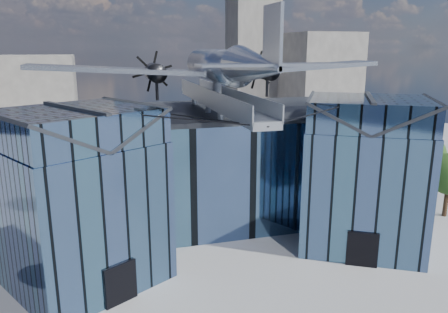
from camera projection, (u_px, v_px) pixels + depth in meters
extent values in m
plane|color=gray|center=(231.00, 253.00, 33.58)|extent=(120.00, 120.00, 0.00)
cube|color=#3F5D80|center=(204.00, 164.00, 40.81)|extent=(28.00, 14.00, 9.50)
cube|color=#26292E|center=(203.00, 112.00, 39.60)|extent=(28.00, 14.00, 0.40)
cube|color=#3F5D80|center=(83.00, 214.00, 28.70)|extent=(11.79, 11.43, 9.50)
cube|color=#3F5D80|center=(76.00, 126.00, 27.26)|extent=(11.56, 11.20, 2.20)
cube|color=#26292E|center=(40.00, 131.00, 25.70)|extent=(7.98, 9.23, 2.40)
cube|color=#26292E|center=(108.00, 122.00, 28.83)|extent=(7.98, 9.23, 2.40)
cube|color=#26292E|center=(74.00, 108.00, 26.98)|extent=(4.30, 7.10, 0.18)
cube|color=black|center=(121.00, 284.00, 26.81)|extent=(2.03, 1.32, 2.60)
cube|color=black|center=(140.00, 197.00, 31.83)|extent=(0.34, 0.34, 9.50)
cube|color=#3F5D80|center=(363.00, 187.00, 34.28)|extent=(11.79, 11.43, 9.50)
cube|color=#3F5D80|center=(369.00, 113.00, 32.85)|extent=(11.56, 11.20, 2.20)
cube|color=#26292E|center=(338.00, 112.00, 33.38)|extent=(7.98, 9.23, 2.40)
cube|color=#26292E|center=(401.00, 114.00, 32.31)|extent=(7.98, 9.23, 2.40)
cube|color=#26292E|center=(370.00, 98.00, 32.56)|extent=(4.30, 7.10, 0.18)
cube|color=black|center=(362.00, 249.00, 31.31)|extent=(2.03, 1.32, 2.60)
cube|color=black|center=(305.00, 182.00, 35.34)|extent=(0.34, 0.34, 9.50)
cube|color=#979CA4|center=(219.00, 104.00, 34.13)|extent=(1.80, 21.00, 0.50)
cube|color=#979CA4|center=(208.00, 96.00, 33.73)|extent=(0.08, 21.00, 1.10)
cube|color=#979CA4|center=(230.00, 95.00, 34.21)|extent=(0.08, 21.00, 1.10)
cylinder|color=#979CA4|center=(194.00, 99.00, 43.15)|extent=(0.44, 0.44, 1.35)
cylinder|color=#979CA4|center=(208.00, 107.00, 37.56)|extent=(0.44, 0.44, 1.35)
cylinder|color=#979CA4|center=(220.00, 113.00, 33.83)|extent=(0.44, 0.44, 1.35)
cylinder|color=#979CA4|center=(217.00, 91.00, 34.36)|extent=(0.70, 0.70, 1.40)
cylinder|color=black|center=(166.00, 117.00, 25.67)|extent=(10.55, 6.08, 0.69)
cylinder|color=black|center=(326.00, 110.00, 28.46)|extent=(10.55, 6.08, 0.69)
cylinder|color=black|center=(186.00, 116.00, 31.60)|extent=(6.09, 17.04, 1.19)
cylinder|color=black|center=(264.00, 113.00, 33.20)|extent=(6.09, 17.04, 1.19)
cylinder|color=#B5BBC3|center=(217.00, 66.00, 33.89)|extent=(2.50, 11.00, 2.50)
sphere|color=#B5BBC3|center=(201.00, 63.00, 39.01)|extent=(2.50, 2.50, 2.50)
cube|color=black|center=(204.00, 56.00, 37.91)|extent=(1.60, 1.40, 0.50)
cone|color=#B5BBC3|center=(257.00, 67.00, 25.42)|extent=(2.50, 7.00, 2.50)
cube|color=#B5BBC3|center=(273.00, 38.00, 22.88)|extent=(0.18, 2.40, 3.40)
cube|color=#B5BBC3|center=(271.00, 65.00, 23.32)|extent=(8.00, 1.80, 0.14)
cube|color=#B5BBC3|center=(124.00, 70.00, 33.03)|extent=(14.00, 3.20, 1.08)
cylinder|color=black|center=(155.00, 73.00, 34.29)|extent=(1.44, 3.20, 1.44)
cone|color=black|center=(153.00, 71.00, 35.97)|extent=(0.70, 0.70, 0.70)
cube|color=black|center=(152.00, 71.00, 36.11)|extent=(1.05, 0.06, 3.33)
cube|color=black|center=(152.00, 71.00, 36.11)|extent=(2.53, 0.06, 2.53)
cube|color=black|center=(152.00, 71.00, 36.11)|extent=(3.33, 0.06, 1.05)
cylinder|color=black|center=(157.00, 89.00, 34.03)|extent=(0.24, 0.24, 1.75)
cube|color=#B5BBC3|center=(294.00, 68.00, 36.75)|extent=(14.00, 3.20, 1.08)
cylinder|color=black|center=(265.00, 71.00, 36.74)|extent=(1.44, 3.20, 1.44)
cone|color=black|center=(257.00, 70.00, 38.41)|extent=(0.70, 0.70, 0.70)
cube|color=black|center=(257.00, 70.00, 38.55)|extent=(1.05, 0.06, 3.33)
cube|color=black|center=(257.00, 70.00, 38.55)|extent=(2.53, 0.06, 2.53)
cube|color=black|center=(257.00, 70.00, 38.55)|extent=(3.33, 0.06, 1.05)
cylinder|color=black|center=(267.00, 86.00, 36.48)|extent=(0.24, 0.24, 1.75)
cube|color=slate|center=(317.00, 81.00, 84.64)|extent=(12.00, 14.00, 18.00)
cube|color=slate|center=(35.00, 95.00, 77.84)|extent=(14.00, 10.00, 14.00)
cube|color=slate|center=(252.00, 59.00, 90.33)|extent=(9.00, 9.00, 26.00)
cylinder|color=#342214|center=(446.00, 201.00, 40.63)|extent=(0.52, 0.52, 2.95)
cylinder|color=#342214|center=(426.00, 175.00, 49.23)|extent=(0.51, 0.51, 2.79)
sphere|color=#264618|center=(429.00, 153.00, 48.62)|extent=(4.81, 4.81, 3.65)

